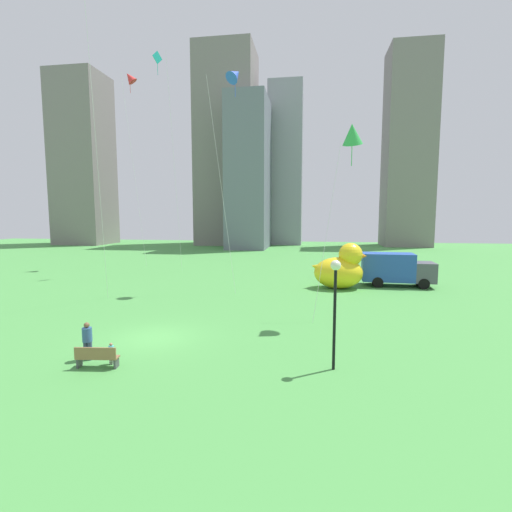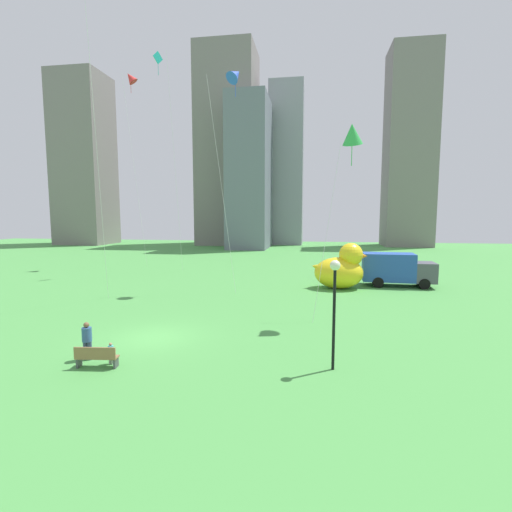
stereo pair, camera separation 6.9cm
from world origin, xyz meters
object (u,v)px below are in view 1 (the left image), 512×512
at_px(box_truck, 396,270).
at_px(kite_red, 130,78).
at_px(giant_inflatable_duck, 340,269).
at_px(lamppost, 335,291).
at_px(kite_green, 352,135).
at_px(person_child, 111,352).
at_px(park_bench, 97,357).
at_px(kite_teal, 160,75).
at_px(kite_blue, 235,75).
at_px(person_adult, 87,339).

xyz_separation_m(box_truck, kite_red, (-28.29, 8.83, 20.38)).
relative_size(giant_inflatable_duck, box_truck, 0.77).
relative_size(giant_inflatable_duck, lamppost, 1.05).
height_order(box_truck, kite_green, kite_green).
height_order(person_child, kite_red, kite_red).
bearing_deg(kite_green, giant_inflatable_duck, 88.33).
bearing_deg(person_child, park_bench, -128.23).
bearing_deg(kite_teal, giant_inflatable_duck, -18.77).
bearing_deg(kite_red, kite_green, -41.73).
bearing_deg(giant_inflatable_duck, box_truck, 20.35).
height_order(giant_inflatable_duck, kite_green, kite_green).
distance_m(lamppost, box_truck, 19.85).
distance_m(box_truck, kite_blue, 20.96).
distance_m(person_child, kite_green, 16.27).
distance_m(person_child, kite_teal, 31.95).
distance_m(person_adult, kite_blue, 23.37).
xyz_separation_m(person_child, box_truck, (15.31, 19.61, 0.94)).
bearing_deg(park_bench, box_truck, 52.01).
height_order(person_child, giant_inflatable_duck, giant_inflatable_duck).
relative_size(person_child, kite_blue, 0.05).
bearing_deg(park_bench, person_child, 51.77).
relative_size(park_bench, kite_red, 0.08).
bearing_deg(giant_inflatable_duck, person_child, -120.49).
bearing_deg(kite_red, lamppost, -51.38).
relative_size(person_adult, kite_blue, 0.09).
distance_m(park_bench, lamppost, 9.89).
bearing_deg(kite_teal, lamppost, -54.40).
xyz_separation_m(park_bench, person_child, (0.37, 0.47, 0.02)).
bearing_deg(kite_blue, lamppost, -65.49).
bearing_deg(person_adult, giant_inflatable_duck, 56.21).
xyz_separation_m(kite_teal, kite_red, (-5.52, 4.51, 1.50)).
distance_m(giant_inflatable_duck, kite_green, 13.43).
height_order(giant_inflatable_duck, kite_red, kite_red).
relative_size(park_bench, box_truck, 0.29).
bearing_deg(person_adult, park_bench, -40.87).
bearing_deg(kite_red, giant_inflatable_duck, -24.33).
bearing_deg(kite_red, kite_blue, -38.34).
xyz_separation_m(kite_blue, kite_green, (8.38, -8.97, -6.70)).
bearing_deg(giant_inflatable_duck, kite_blue, -172.83).
bearing_deg(kite_teal, box_truck, -10.73).
height_order(lamppost, kite_red, kite_red).
xyz_separation_m(park_bench, box_truck, (15.68, 20.07, 0.97)).
height_order(giant_inflatable_duck, kite_blue, kite_blue).
distance_m(person_child, lamppost, 9.48).
relative_size(person_child, lamppost, 0.21).
bearing_deg(kite_blue, kite_teal, 142.22).
relative_size(box_truck, kite_teal, 0.27).
bearing_deg(park_bench, person_adult, 139.13).
bearing_deg(kite_blue, person_adult, -100.53).
height_order(person_adult, kite_blue, kite_blue).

